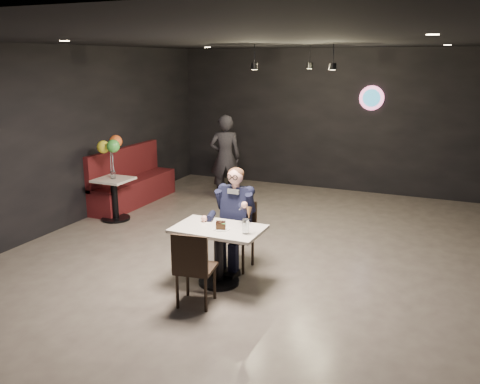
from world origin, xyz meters
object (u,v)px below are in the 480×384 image
at_px(main_table, 219,256).
at_px(balloon_vase, 113,175).
at_px(sundae_glass, 246,226).
at_px(booth_bench, 133,176).
at_px(passerby, 225,157).
at_px(chair_near, 196,267).
at_px(side_table, 115,200).
at_px(seated_man, 236,217).
at_px(chair_far, 236,236).

bearing_deg(main_table, balloon_vase, 149.75).
height_order(sundae_glass, balloon_vase, sundae_glass).
xyz_separation_m(main_table, booth_bench, (-3.14, 2.66, 0.18)).
relative_size(booth_bench, passerby, 1.29).
bearing_deg(main_table, chair_near, -90.00).
bearing_deg(main_table, side_table, 149.75).
bearing_deg(sundae_glass, passerby, 118.37).
relative_size(seated_man, passerby, 0.84).
bearing_deg(main_table, chair_far, 90.00).
xyz_separation_m(chair_near, passerby, (-1.65, 4.31, 0.40)).
relative_size(main_table, side_table, 1.51).
height_order(main_table, passerby, passerby).
bearing_deg(sundae_glass, balloon_vase, 151.89).
height_order(seated_man, booth_bench, seated_man).
relative_size(main_table, balloon_vase, 8.10).
xyz_separation_m(chair_near, side_table, (-2.84, 2.26, -0.10)).
bearing_deg(seated_man, booth_bench, 146.15).
bearing_deg(side_table, chair_near, -38.49).
height_order(seated_man, sundae_glass, seated_man).
xyz_separation_m(sundae_glass, balloon_vase, (-3.24, 1.73, -0.02)).
xyz_separation_m(chair_near, seated_man, (0.00, 1.15, 0.26)).
xyz_separation_m(main_table, side_table, (-2.84, 1.66, -0.01)).
height_order(seated_man, side_table, seated_man).
height_order(chair_far, passerby, passerby).
height_order(booth_bench, side_table, booth_bench).
bearing_deg(passerby, sundae_glass, 91.98).
distance_m(sundae_glass, side_table, 3.71).
xyz_separation_m(side_table, balloon_vase, (0.00, 0.00, 0.45)).
distance_m(chair_far, sundae_glass, 0.83).
bearing_deg(chair_far, passerby, 117.50).
distance_m(chair_far, passerby, 3.59).
bearing_deg(chair_near, booth_bench, 124.69).
bearing_deg(main_table, sundae_glass, -10.45).
bearing_deg(main_table, booth_bench, 139.78).
bearing_deg(passerby, main_table, 87.51).
distance_m(main_table, chair_near, 0.61).
bearing_deg(chair_near, sundae_glass, 43.75).
bearing_deg(chair_near, seated_man, 80.74).
bearing_deg(booth_bench, balloon_vase, -73.30).
distance_m(chair_near, sundae_glass, 0.76).
distance_m(booth_bench, side_table, 1.06).
height_order(seated_man, balloon_vase, seated_man).
distance_m(seated_man, passerby, 3.57).
xyz_separation_m(seated_man, passerby, (-1.65, 3.16, 0.14)).
bearing_deg(sundae_glass, side_table, 151.89).
distance_m(seated_man, booth_bench, 3.79).
bearing_deg(booth_bench, main_table, -40.22).
distance_m(main_table, side_table, 3.29).
bearing_deg(balloon_vase, seated_man, -21.30).
bearing_deg(chair_far, chair_near, -90.00).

